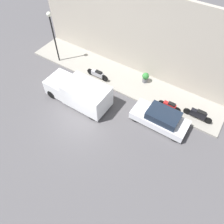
{
  "coord_description": "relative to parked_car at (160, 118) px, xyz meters",
  "views": [
    {
      "loc": [
        -6.92,
        -6.98,
        12.78
      ],
      "look_at": [
        1.27,
        -1.66,
        0.6
      ],
      "focal_mm": 35.0,
      "sensor_mm": 36.0,
      "label": 1
    }
  ],
  "objects": [
    {
      "name": "delivery_van",
      "position": [
        -1.35,
        6.16,
        0.34
      ],
      "size": [
        2.07,
        5.1,
        1.92
      ],
      "color": "white",
      "rests_on": "ground_plane"
    },
    {
      "name": "sidewalk",
      "position": [
        2.54,
        4.82,
        -0.56
      ],
      "size": [
        3.05,
        17.36,
        0.14
      ],
      "color": "gray",
      "rests_on": "ground_plane"
    },
    {
      "name": "streetlamp",
      "position": [
        1.45,
        10.75,
        2.65
      ],
      "size": [
        0.38,
        0.38,
        4.52
      ],
      "color": "black",
      "rests_on": "sidewalk"
    },
    {
      "name": "motorcycle_black",
      "position": [
        1.82,
        -2.1,
        -0.04
      ],
      "size": [
        0.3,
        2.09,
        0.84
      ],
      "color": "black",
      "rests_on": "sidewalk"
    },
    {
      "name": "ground_plane",
      "position": [
        -2.62,
        4.82,
        -0.64
      ],
      "size": [
        60.0,
        60.0,
        0.0
      ],
      "primitive_type": "plane",
      "color": "#514F51"
    },
    {
      "name": "building_facade",
      "position": [
        4.21,
        4.82,
        2.78
      ],
      "size": [
        0.3,
        17.36,
        6.83
      ],
      "color": "#B2A899",
      "rests_on": "ground_plane"
    },
    {
      "name": "parked_car",
      "position": [
        0.0,
        0.0,
        0.0
      ],
      "size": [
        1.67,
        3.99,
        1.33
      ],
      "color": "silver",
      "rests_on": "ground_plane"
    },
    {
      "name": "potted_plant",
      "position": [
        3.2,
        2.84,
        -0.01
      ],
      "size": [
        0.55,
        0.55,
        0.89
      ],
      "color": "slate",
      "rests_on": "sidewalk"
    },
    {
      "name": "scooter_silver",
      "position": [
        1.44,
        6.42,
        -0.08
      ],
      "size": [
        0.3,
        2.06,
        0.75
      ],
      "color": "#B7B7BF",
      "rests_on": "sidewalk"
    },
    {
      "name": "motorcycle_red",
      "position": [
        1.5,
        -0.05,
        -0.1
      ],
      "size": [
        0.3,
        1.78,
        0.73
      ],
      "color": "#B21E1E",
      "rests_on": "sidewalk"
    }
  ]
}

